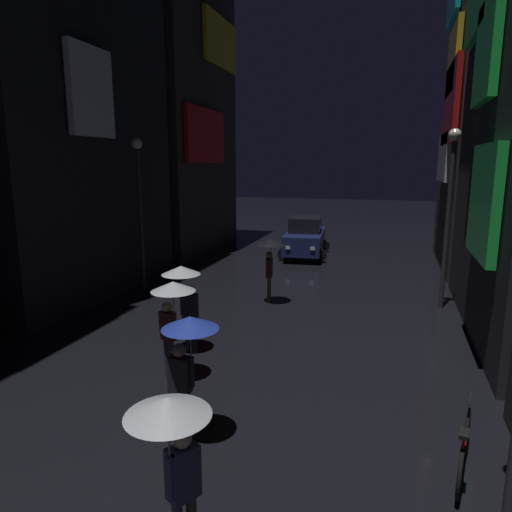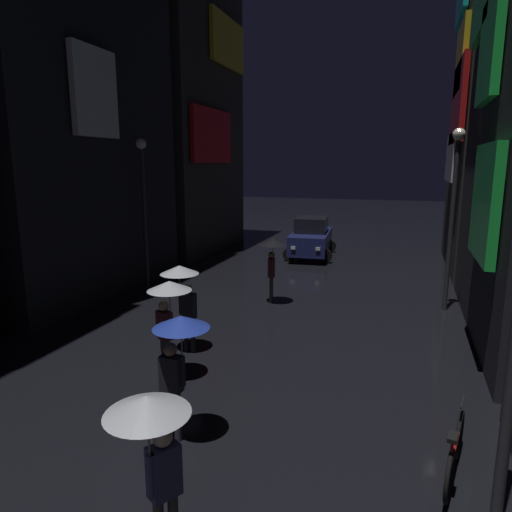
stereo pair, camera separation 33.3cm
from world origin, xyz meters
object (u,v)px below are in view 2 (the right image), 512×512
Objects in this scene: pedestrian_near_crossing_clear at (153,433)px; pedestrian_foreground_left_blue at (178,343)px; pedestrian_midstreet_left_black at (272,253)px; pedestrian_foreground_right_clear at (182,284)px; pedestrian_far_right_clear at (168,302)px; bicycle_parked_at_storefront at (455,452)px; car_distant at (311,238)px; streetlamp_left_far at (144,196)px; streetlamp_right_far at (454,199)px.

pedestrian_near_crossing_clear is 2.44m from pedestrian_foreground_left_blue.
pedestrian_midstreet_left_black is 7.68m from pedestrian_foreground_left_blue.
pedestrian_near_crossing_clear and pedestrian_foreground_right_clear have the same top height.
pedestrian_midstreet_left_black and pedestrian_far_right_clear have the same top height.
pedestrian_near_crossing_clear is 4.38m from bicycle_parked_at_storefront.
pedestrian_midstreet_left_black is 1.00× the size of pedestrian_foreground_left_blue.
pedestrian_foreground_left_blue is 4.35m from bicycle_parked_at_storefront.
car_distant is (-1.09, 15.54, -0.74)m from pedestrian_foreground_left_blue.
streetlamp_left_far is (-9.60, 7.44, 2.93)m from bicycle_parked_at_storefront.
pedestrian_foreground_left_blue is 9.95m from streetlamp_right_far.
car_distant is at bearing 109.08° from bicycle_parked_at_storefront.
streetlamp_right_far reaches higher than pedestrian_midstreet_left_black.
car_distant is 9.22m from streetlamp_right_far.
streetlamp_left_far is (-5.46, 7.86, 1.65)m from pedestrian_foreground_left_blue.
streetlamp_left_far is at bearing 177.41° from pedestrian_midstreet_left_black.
bicycle_parked_at_storefront is 16.01m from car_distant.
car_distant is 0.81× the size of streetlamp_left_far.
pedestrian_far_right_clear is at bearing 123.21° from pedestrian_foreground_left_blue.
car_distant is (0.51, 12.32, -0.74)m from pedestrian_foreground_right_clear.
streetlamp_left_far reaches higher than car_distant.
car_distant is (-2.01, 17.80, -0.74)m from pedestrian_near_crossing_clear.
pedestrian_near_crossing_clear is (1.63, -9.91, 0.00)m from pedestrian_midstreet_left_black.
pedestrian_midstreet_left_black and pedestrian_foreground_right_clear have the same top height.
streetlamp_left_far is at bearing 125.26° from pedestrian_far_right_clear.
car_distant is (0.14, 13.66, -0.74)m from pedestrian_far_right_clear.
pedestrian_foreground_left_blue is at bearing -117.60° from streetlamp_right_far.
bicycle_parked_at_storefront is 8.80m from streetlamp_right_far.
pedestrian_foreground_left_blue is at bearing -84.64° from pedestrian_midstreet_left_black.
pedestrian_near_crossing_clear and pedestrian_foreground_left_blue have the same top height.
streetlamp_right_far is (4.54, 8.68, 1.74)m from pedestrian_foreground_left_blue.
bicycle_parked_at_storefront is (5.37, -1.46, -1.28)m from pedestrian_far_right_clear.
streetlamp_left_far is at bearing 142.21° from bicycle_parked_at_storefront.
car_distant is 9.15m from streetlamp_left_far.
pedestrian_foreground_left_blue and pedestrian_foreground_right_clear have the same top height.
pedestrian_foreground_right_clear is at bearing -101.26° from pedestrian_midstreet_left_black.
pedestrian_near_crossing_clear is (2.15, -4.14, 0.00)m from pedestrian_far_right_clear.
pedestrian_far_right_clear is at bearing 164.79° from bicycle_parked_at_storefront.
pedestrian_far_right_clear and pedestrian_foreground_right_clear have the same top height.
pedestrian_near_crossing_clear is 0.40× the size of streetlamp_left_far.
pedestrian_midstreet_left_black and pedestrian_near_crossing_clear have the same top height.
pedestrian_foreground_left_blue is 0.40× the size of streetlamp_left_far.
pedestrian_near_crossing_clear is at bearing -57.80° from streetlamp_left_far.
streetlamp_left_far is at bearing 129.78° from pedestrian_foreground_right_clear.
pedestrian_foreground_left_blue is 15.60m from car_distant.
pedestrian_near_crossing_clear is at bearing -62.60° from pedestrian_far_right_clear.
streetlamp_right_far is at bearing 41.65° from pedestrian_foreground_right_clear.
pedestrian_far_right_clear is 13.68m from car_distant.
pedestrian_midstreet_left_black reaches higher than car_distant.
pedestrian_foreground_right_clear is at bearing 105.28° from pedestrian_far_right_clear.
bicycle_parked_at_storefront is (3.22, 2.68, -1.28)m from pedestrian_near_crossing_clear.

